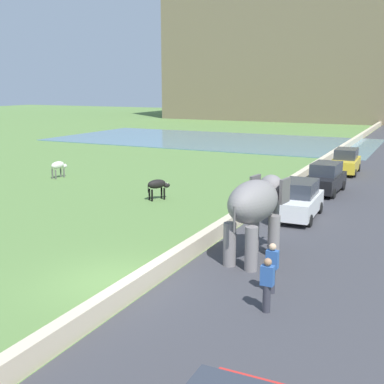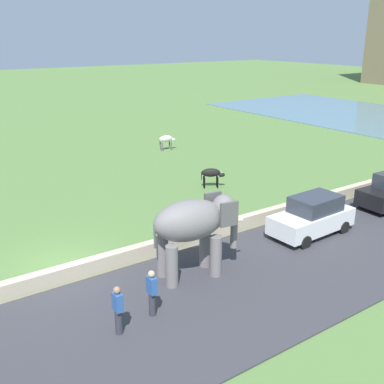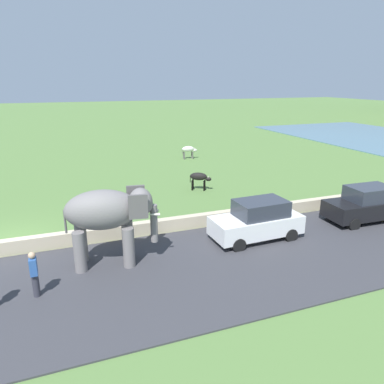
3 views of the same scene
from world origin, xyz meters
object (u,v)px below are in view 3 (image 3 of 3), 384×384
Objects in this scene: person_beside_elephant at (34,274)px; car_black at (366,204)px; cow_white at (189,150)px; cow_black at (199,177)px; elephant at (109,214)px; car_white at (257,220)px.

car_black reaches higher than person_beside_elephant.
cow_white is at bearing 147.09° from person_beside_elephant.
cow_white is at bearing 163.88° from cow_black.
cow_black is at bearing -16.12° from cow_white.
elephant reaches higher than cow_white.
elephant reaches higher than car_white.
elephant is 2.53× the size of cow_white.
elephant is 2.61× the size of cow_black.
person_beside_elephant reaches higher than cow_white.
cow_black and cow_white have the same top height.
person_beside_elephant is 1.16× the size of cow_white.
car_black is (-1.46, 15.18, 0.03)m from person_beside_elephant.
elephant is 19.80m from cow_white.
cow_black is at bearing 134.92° from person_beside_elephant.
elephant reaches higher than cow_black.
car_white is 7.96m from cow_black.
car_white is 6.18m from car_black.
car_white reaches higher than cow_black.
car_white is 2.98× the size of cow_black.
car_black reaches higher than cow_black.
elephant is at bearing 118.54° from person_beside_elephant.
person_beside_elephant reaches higher than cow_black.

